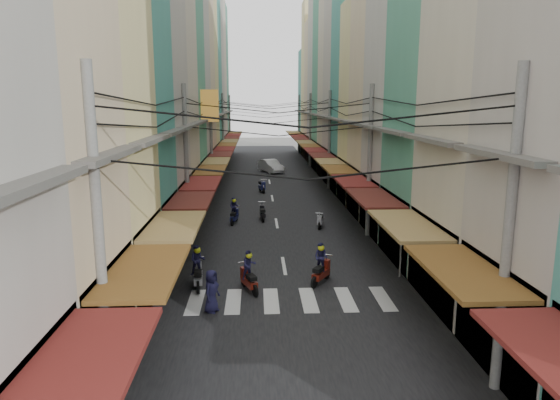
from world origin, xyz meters
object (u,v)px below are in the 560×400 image
object	(u,v)px
white_car	(271,172)
market_umbrella	(418,220)
bicycle	(456,271)
traffic_sign	(401,230)

from	to	relation	value
white_car	market_umbrella	size ratio (longest dim) A/B	1.96
white_car	bicycle	distance (m)	32.18
market_umbrella	traffic_sign	size ratio (longest dim) A/B	0.84
market_umbrella	white_car	bearing A→B (deg)	100.51
white_car	market_umbrella	bearing A→B (deg)	-102.06
white_car	traffic_sign	xyz separation A→B (m)	(4.46, -32.06, 2.08)
white_car	bicycle	size ratio (longest dim) A/B	2.63
white_car	traffic_sign	bearing A→B (deg)	-104.65
bicycle	traffic_sign	xyz separation A→B (m)	(-2.72, -0.69, 2.08)
bicycle	market_umbrella	bearing A→B (deg)	85.09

